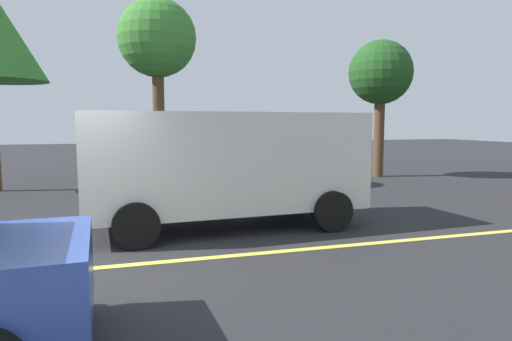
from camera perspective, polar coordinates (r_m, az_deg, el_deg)
ground_plane at (r=6.77m, az=-23.75°, el=-11.73°), size 80.00×80.00×0.00m
lane_marking_centre at (r=7.06m, az=1.64°, el=-10.42°), size 28.00×0.16×0.01m
white_van at (r=8.59m, az=-4.09°, el=1.10°), size 5.28×2.45×2.20m
tree_left_verge at (r=17.45m, az=15.58°, el=11.68°), size 2.34×2.34×5.03m
tree_right_verge at (r=14.41m, az=-12.48°, el=15.81°), size 2.36×2.36×5.75m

